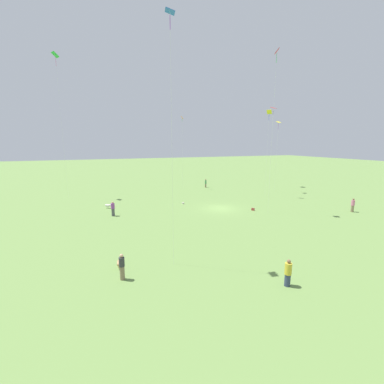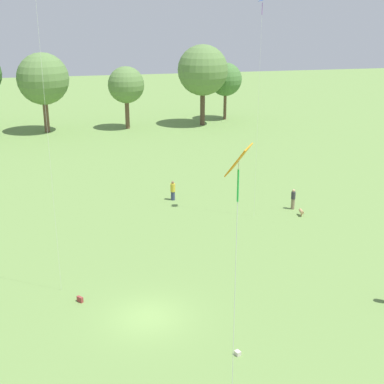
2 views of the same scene
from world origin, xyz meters
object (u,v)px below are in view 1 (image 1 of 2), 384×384
(kite_5, at_px, (276,67))
(picnic_bag_0, at_px, (183,203))
(person_1, at_px, (206,183))
(person_2, at_px, (113,209))
(dog_1, at_px, (108,206))
(kite_2, at_px, (269,117))
(kite_4, at_px, (278,127))
(picnic_bag_1, at_px, (253,209))
(kite_6, at_px, (170,40))
(kite_1, at_px, (182,124))
(kite_0, at_px, (56,63))
(person_4, at_px, (353,205))
(kite_3, at_px, (273,111))
(person_3, at_px, (122,267))
(dog_0, at_px, (119,264))
(person_0, at_px, (288,273))

(kite_5, bearing_deg, picnic_bag_0, -58.95)
(person_1, distance_m, person_2, 24.03)
(dog_1, relative_size, picnic_bag_0, 2.37)
(person_1, relative_size, kite_5, 0.09)
(person_1, xyz_separation_m, kite_2, (-5.49, 11.83, 12.00))
(person_2, xyz_separation_m, kite_4, (-28.90, -5.35, 10.78))
(person_2, distance_m, picnic_bag_1, 18.11)
(person_2, relative_size, picnic_bag_1, 4.31)
(kite_6, bearing_deg, person_1, 27.37)
(person_1, height_order, kite_1, kite_1)
(person_1, bearing_deg, picnic_bag_1, 154.13)
(kite_0, bearing_deg, picnic_bag_1, -110.96)
(kite_6, bearing_deg, kite_4, 4.34)
(picnic_bag_0, bearing_deg, person_4, 146.96)
(kite_3, bearing_deg, person_3, -111.49)
(picnic_bag_1, bearing_deg, kite_2, -136.07)
(person_3, distance_m, kite_5, 27.44)
(kite_0, height_order, kite_5, kite_0)
(picnic_bag_1, bearing_deg, kite_0, -38.27)
(kite_3, bearing_deg, kite_6, -108.93)
(person_4, relative_size, picnic_bag_0, 5.16)
(kite_6, relative_size, picnic_bag_1, 40.08)
(kite_0, xyz_separation_m, kite_6, (-9.01, 29.39, -5.45))
(kite_2, bearing_deg, dog_1, 96.44)
(person_4, height_order, kite_1, kite_1)
(person_1, relative_size, kite_0, 0.08)
(person_4, distance_m, kite_4, 18.46)
(kite_1, bearing_deg, kite_2, -63.69)
(kite_3, relative_size, dog_1, 19.08)
(kite_0, height_order, kite_1, kite_0)
(kite_1, xyz_separation_m, dog_0, (15.30, 29.29, -12.08))
(kite_3, height_order, picnic_bag_0, kite_3)
(kite_5, bearing_deg, kite_4, -145.55)
(person_4, height_order, kite_2, kite_2)
(kite_4, bearing_deg, person_1, 176.46)
(person_2, distance_m, dog_0, 14.26)
(person_4, xyz_separation_m, dog_1, (29.53, -13.79, -0.51))
(picnic_bag_0, xyz_separation_m, picnic_bag_1, (-7.42, 6.99, 0.05))
(person_2, height_order, picnic_bag_1, person_2)
(kite_6, bearing_deg, kite_5, -3.67)
(person_0, height_order, picnic_bag_1, person_0)
(picnic_bag_1, bearing_deg, kite_5, 122.12)
(person_1, height_order, person_4, person_4)
(kite_0, relative_size, kite_5, 1.14)
(kite_4, bearing_deg, person_4, -49.10)
(kite_4, bearing_deg, kite_2, -107.42)
(person_0, distance_m, picnic_bag_1, 18.52)
(person_4, relative_size, dog_0, 2.42)
(kite_0, xyz_separation_m, kite_4, (-34.87, 9.02, -9.05))
(dog_0, bearing_deg, picnic_bag_1, -143.82)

